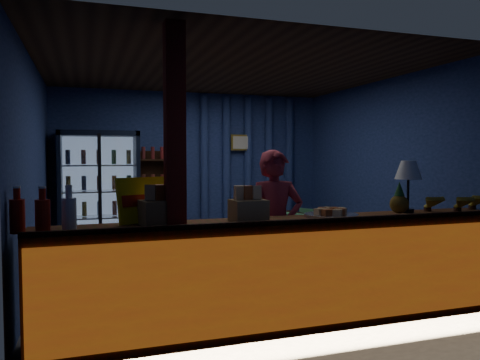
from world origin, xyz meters
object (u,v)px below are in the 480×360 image
at_px(green_chair, 303,228).
at_px(table_lamp, 408,172).
at_px(shopkeeper, 275,228).
at_px(pastry_tray, 331,214).

distance_m(green_chair, table_lamp, 3.28).
bearing_deg(table_lamp, shopkeeper, 160.32).
relative_size(shopkeeper, green_chair, 2.28).
relative_size(green_chair, table_lamp, 1.33).
xyz_separation_m(shopkeeper, pastry_tray, (0.36, -0.48, 0.19)).
height_order(green_chair, table_lamp, table_lamp).
bearing_deg(shopkeeper, green_chair, 63.38).
bearing_deg(table_lamp, pastry_tray, -177.73).
relative_size(shopkeeper, pastry_tray, 3.12).
xyz_separation_m(green_chair, table_lamp, (-0.36, -3.09, 1.04)).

